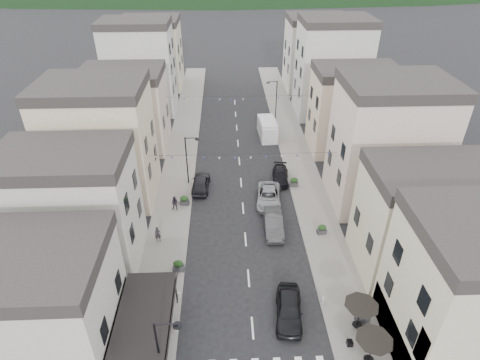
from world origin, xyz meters
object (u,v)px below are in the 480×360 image
Objects in this scene: pedestrian_a at (158,234)px; pedestrian_b at (175,204)px; delivery_van at (267,128)px; parked_car_c at (269,197)px; parked_car_e at (201,183)px; parked_car_a at (289,309)px; parked_car_d at (280,176)px; parked_car_b at (273,223)px.

pedestrian_b is at bearing 68.84° from pedestrian_a.
parked_car_c is at bearing -97.97° from delivery_van.
parked_car_a is at bearing 115.60° from parked_car_e.
delivery_van reaches higher than parked_car_a.
parked_car_a reaches higher than parked_car_e.
delivery_van is at bearing 98.73° from parked_car_d.
parked_car_b is at bearing 137.41° from parked_car_e.
parked_car_a is at bearing -47.97° from pedestrian_b.
delivery_van is at bearing 90.87° from parked_car_c.
delivery_van is (-0.40, 11.60, 0.64)m from parked_car_d.
parked_car_b is at bearing 97.08° from parked_car_a.
parked_car_a is 17.04m from pedestrian_b.
parked_car_c is 15.99m from delivery_van.
parked_car_b is 11.13m from pedestrian_a.
parked_car_a is 19.39m from parked_car_e.
pedestrian_b reaches higher than parked_car_b.
parked_car_b reaches higher than parked_car_d.
parked_car_b is 0.91× the size of parked_car_c.
delivery_van is (1.38, 30.91, 0.46)m from parked_car_a.
parked_car_b is 1.10× the size of parked_car_d.
parked_car_e is at bearing 59.99° from pedestrian_a.
parked_car_c is 1.16× the size of parked_car_e.
parked_car_d is at bearing 73.28° from parked_car_c.
pedestrian_a reaches higher than parked_car_c.
parked_car_e is 9.61m from pedestrian_a.
pedestrian_b is at bearing -167.57° from parked_car_c.
parked_car_a reaches higher than parked_car_c.
parked_car_a reaches higher than parked_car_d.
pedestrian_b is (-9.92, 13.86, 0.11)m from parked_car_a.
parked_car_c is at bearing 161.52° from parked_car_e.
parked_car_c is at bearing -105.85° from parked_car_d.
parked_car_e reaches higher than parked_car_c.
parked_car_d is 0.80× the size of delivery_van.
pedestrian_a reaches higher than parked_car_d.
parked_car_c is 3.46× the size of pedestrian_a.
parked_car_d is at bearing -90.98° from delivery_van.
pedestrian_a is at bearing 147.76° from parked_car_a.
delivery_van is at bearing -121.03° from parked_car_e.
delivery_van reaches higher than parked_car_c.
parked_car_d is 9.31m from parked_car_e.
parked_car_a is at bearing -84.00° from parked_car_c.
parked_car_a is at bearing -88.42° from parked_car_b.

